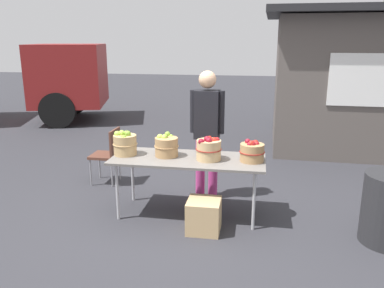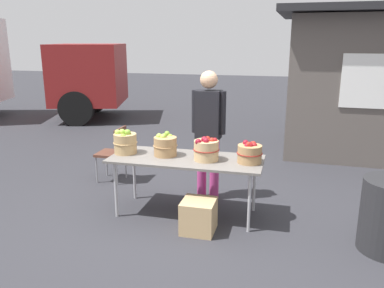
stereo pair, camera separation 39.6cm
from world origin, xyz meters
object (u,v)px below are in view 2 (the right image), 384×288
(market_table, at_px, (186,161))
(vendor_adult, at_px, (208,125))
(apple_basket_green_1, at_px, (165,146))
(apple_basket_green_0, at_px, (125,143))
(produce_crate, at_px, (199,216))
(apple_basket_red_0, at_px, (206,149))
(apple_basket_red_1, at_px, (250,153))
(folding_chair, at_px, (115,150))

(market_table, height_order, vendor_adult, vendor_adult)
(apple_basket_green_1, relative_size, vendor_adult, 0.17)
(market_table, xyz_separation_m, apple_basket_green_0, (-0.81, 0.01, 0.19))
(apple_basket_green_0, bearing_deg, produce_crate, -22.14)
(apple_basket_green_0, relative_size, produce_crate, 0.83)
(vendor_adult, bearing_deg, apple_basket_red_0, 102.49)
(market_table, distance_m, apple_basket_green_1, 0.33)
(apple_basket_green_0, bearing_deg, apple_basket_green_1, 2.72)
(apple_basket_green_0, distance_m, apple_basket_red_0, 1.08)
(apple_basket_red_1, bearing_deg, apple_basket_green_1, 177.80)
(apple_basket_green_0, xyz_separation_m, apple_basket_red_1, (1.60, -0.02, -0.02))
(apple_basket_green_1, bearing_deg, folding_chair, 142.22)
(apple_basket_green_1, height_order, folding_chair, apple_basket_green_1)
(apple_basket_green_1, xyz_separation_m, vendor_adult, (0.44, 0.54, 0.17))
(market_table, xyz_separation_m, apple_basket_green_1, (-0.28, 0.04, 0.18))
(market_table, height_order, produce_crate, market_table)
(apple_basket_green_0, relative_size, folding_chair, 0.37)
(apple_basket_green_0, xyz_separation_m, folding_chair, (-0.59, 0.89, -0.38))
(market_table, distance_m, apple_basket_green_0, 0.84)
(vendor_adult, relative_size, produce_crate, 4.67)
(apple_basket_red_1, distance_m, vendor_adult, 0.87)
(produce_crate, bearing_deg, apple_basket_red_0, 90.17)
(apple_basket_red_0, xyz_separation_m, produce_crate, (0.00, -0.40, -0.70))
(vendor_adult, xyz_separation_m, produce_crate, (0.10, -1.00, -0.86))
(apple_basket_green_1, bearing_deg, apple_basket_red_0, -6.96)
(apple_basket_green_1, relative_size, folding_chair, 0.36)
(vendor_adult, bearing_deg, apple_basket_green_0, 32.99)
(apple_basket_red_1, height_order, folding_chair, apple_basket_red_1)
(apple_basket_red_1, relative_size, vendor_adult, 0.17)
(apple_basket_green_1, relative_size, apple_basket_red_0, 0.96)
(apple_basket_green_0, height_order, produce_crate, apple_basket_green_0)
(apple_basket_red_0, bearing_deg, vendor_adult, 99.63)
(apple_basket_red_0, xyz_separation_m, vendor_adult, (-0.10, 0.61, 0.16))
(apple_basket_green_0, relative_size, vendor_adult, 0.18)
(apple_basket_green_1, xyz_separation_m, apple_basket_red_0, (0.54, -0.07, 0.01))
(produce_crate, bearing_deg, folding_chair, 141.33)
(apple_basket_green_0, height_order, apple_basket_red_1, apple_basket_green_0)
(market_table, height_order, apple_basket_green_0, apple_basket_green_0)
(apple_basket_red_1, height_order, produce_crate, apple_basket_red_1)
(produce_crate, bearing_deg, market_table, 121.70)
(market_table, xyz_separation_m, vendor_adult, (0.16, 0.58, 0.34))
(market_table, bearing_deg, vendor_adult, 74.52)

